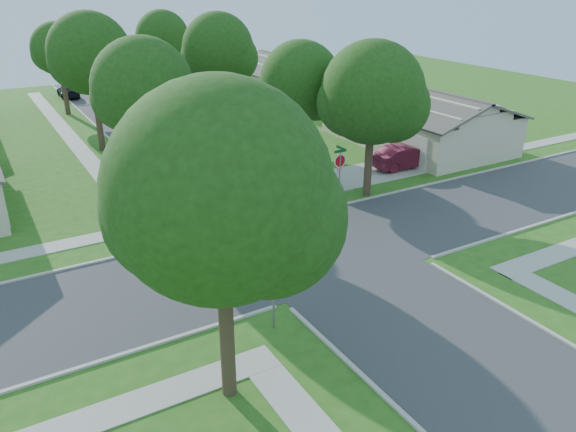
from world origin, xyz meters
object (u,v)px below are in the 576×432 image
Objects in this scene: stop_sign_sw at (273,278)px; car_curb_west at (68,91)px; tree_e_near at (301,85)px; tree_e_mid at (219,52)px; tree_ne_corner at (373,97)px; tree_w_mid at (91,57)px; house_ne_near at (416,123)px; stop_sign_ne at (340,163)px; tree_sw_corner at (222,201)px; tree_w_far at (59,51)px; car_curb_east at (219,134)px; house_ne_far at (293,85)px; car_driveway at (405,156)px; tree_e_far at (163,40)px; tree_w_near at (144,93)px.

car_curb_west is (1.50, 46.56, -1.40)m from stop_sign_sw.
tree_e_near reaches higher than car_curb_west.
tree_e_mid reaches higher than stop_sign_sw.
stop_sign_sw is at bearing -141.16° from tree_ne_corner.
tree_w_mid reaches higher than house_ne_near.
stop_sign_sw is 1.00× the size of stop_sign_ne.
tree_sw_corner is at bearing -95.70° from tree_w_mid.
stop_sign_ne is at bearing -72.30° from tree_w_far.
tree_sw_corner is at bearing -113.65° from car_curb_east.
stop_sign_sw is 13.29m from stop_sign_ne.
tree_e_mid is at bearing 69.80° from stop_sign_sw.
house_ne_far is 2.92× the size of car_driveway.
stop_sign_ne is 19.31m from tree_w_mid.
house_ne_far is (20.69, 33.70, -0.51)m from stop_sign_sw.
tree_w_far is (-9.41, 13.00, -0.75)m from tree_e_mid.
tree_w_far is at bearing 107.70° from stop_sign_ne.
tree_w_far reaches higher than car_curb_west.
car_driveway is at bearing -59.21° from tree_w_far.
tree_e_far is 0.91× the size of tree_w_mid.
house_ne_near is (11.24, 1.99, -4.13)m from tree_e_near.
house_ne_far is at bearing 68.77° from tree_ne_corner.
stop_sign_sw is 39.55m from house_ne_far.
tree_w_far is at bearing 131.90° from house_ne_near.
tree_sw_corner is (-2.79, -16.00, 0.15)m from tree_w_near.
car_curb_east is (-12.79, -10.84, -0.76)m from house_ne_far.
car_driveway is at bearing -41.15° from tree_w_mid.
tree_e_near is 12.14m from house_ne_near.
tree_e_near is 9.41m from tree_w_near.
tree_e_mid reaches higher than tree_e_near.
stop_sign_sw reaches higher than car_curb_east.
car_curb_west is (1.44, 20.85, -5.86)m from tree_w_mid.
tree_w_near is 1.92× the size of car_driveway.
stop_sign_sw is 5.54m from tree_sw_corner.
house_ne_far reaches higher than car_curb_west.
stop_sign_ne is 0.67× the size of car_curb_east.
tree_e_near is at bearing -90.00° from tree_e_far.
car_driveway is 13.98m from car_curb_east.
car_curb_east is (-3.16, 13.95, -4.84)m from tree_ne_corner.
tree_w_far is at bearing 90.05° from tree_w_mid.
tree_e_mid is at bearing 111.84° from car_curb_west.
car_curb_east is (-8.30, 11.25, -0.01)m from car_driveway.
tree_w_mid is at bearing 89.98° from tree_w_near.
tree_w_mid is 22.68m from house_ne_far.
stop_sign_ne is 3.96m from tree_ne_corner.
stop_sign_ne is 0.37× the size of tree_w_far.
stop_sign_sw is at bearing -109.79° from car_curb_east.
tree_ne_corner is 1.86× the size of car_driveway.
tree_sw_corner is at bearing -93.89° from tree_w_far.
tree_w_near reaches higher than tree_e_far.
tree_e_mid is at bearing 51.92° from tree_w_near.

